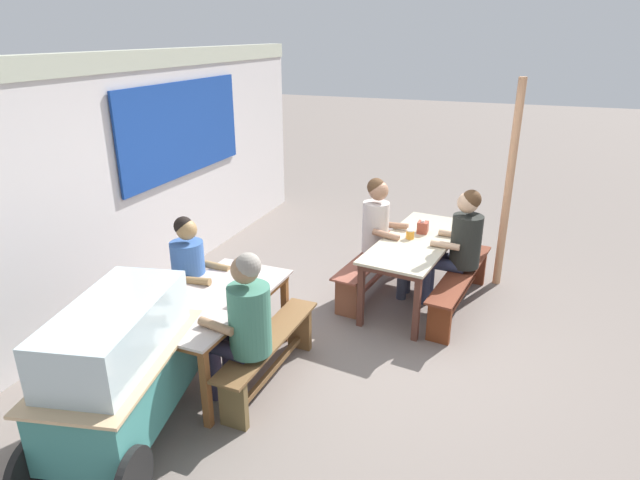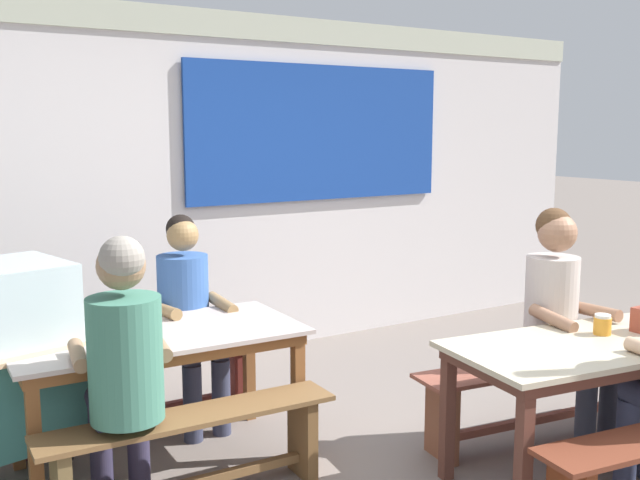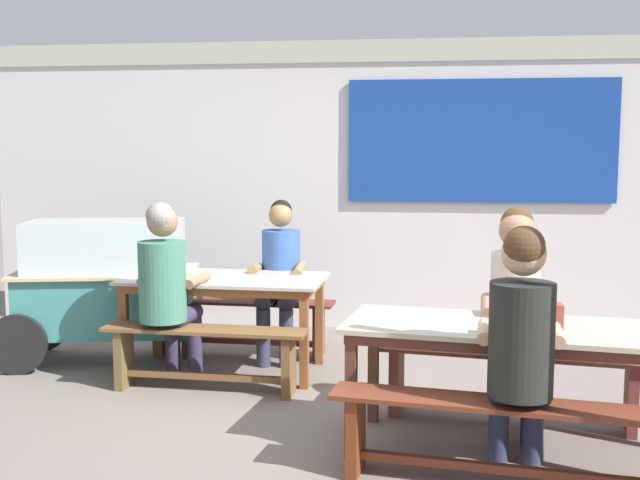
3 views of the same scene
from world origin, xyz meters
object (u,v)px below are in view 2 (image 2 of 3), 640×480
(person_right_near_table, at_px, (561,312))
(condiment_jar, at_px, (602,325))
(dining_table_near, at_px, (616,352))
(person_left_back_turned, at_px, (124,358))
(person_center_facing, at_px, (188,309))
(bench_far_front, at_px, (192,446))
(bench_near_back, at_px, (545,387))
(dining_table_far, at_px, (157,346))
(bench_far_back, at_px, (133,383))

(person_right_near_table, xyz_separation_m, condiment_jar, (-0.09, -0.34, 0.02))
(dining_table_near, height_order, person_right_near_table, person_right_near_table)
(person_left_back_turned, bearing_deg, person_center_facing, 53.02)
(bench_far_front, relative_size, bench_near_back, 0.86)
(dining_table_far, relative_size, condiment_jar, 14.46)
(dining_table_far, relative_size, dining_table_near, 0.81)
(bench_far_back, relative_size, bench_near_back, 0.90)
(bench_near_back, bearing_deg, person_right_near_table, -81.59)
(dining_table_far, xyz_separation_m, dining_table_near, (1.97, -1.35, 0.00))
(person_right_near_table, bearing_deg, condiment_jar, -104.41)
(person_right_near_table, xyz_separation_m, person_center_facing, (-1.70, 1.35, -0.04))
(dining_table_near, distance_m, condiment_jar, 0.15)
(bench_far_front, xyz_separation_m, bench_near_back, (2.05, -0.34, 0.00))
(dining_table_far, distance_m, condiment_jar, 2.33)
(bench_near_back, distance_m, condiment_jar, 0.64)
(bench_far_back, relative_size, person_right_near_table, 1.13)
(dining_table_near, distance_m, person_right_near_table, 0.44)
(condiment_jar, bearing_deg, person_right_near_table, 75.59)
(bench_near_back, bearing_deg, bench_far_back, 146.12)
(dining_table_near, distance_m, bench_near_back, 0.62)
(person_center_facing, distance_m, condiment_jar, 2.34)
(bench_far_back, bearing_deg, person_center_facing, -13.45)
(bench_far_front, bearing_deg, person_center_facing, 68.74)
(dining_table_far, xyz_separation_m, condiment_jar, (1.96, -1.27, 0.13))
(dining_table_far, height_order, person_center_facing, person_center_facing)
(dining_table_far, distance_m, person_right_near_table, 2.25)
(bench_far_back, bearing_deg, person_left_back_turned, -108.94)
(bench_far_back, bearing_deg, person_right_near_table, -35.19)
(bench_far_back, distance_m, bench_near_back, 2.43)
(bench_far_back, relative_size, bench_far_front, 1.05)
(bench_near_back, xyz_separation_m, person_left_back_turned, (-2.34, 0.41, 0.46))
(person_center_facing, bearing_deg, dining_table_far, -128.98)
(bench_far_back, bearing_deg, dining_table_near, -43.57)
(bench_far_back, height_order, person_center_facing, person_center_facing)
(dining_table_far, relative_size, bench_far_front, 1.06)
(person_center_facing, xyz_separation_m, condiment_jar, (1.61, -1.69, 0.06))
(bench_far_front, bearing_deg, person_right_near_table, -11.52)
(person_left_back_turned, bearing_deg, bench_near_back, -9.95)
(dining_table_near, height_order, bench_far_back, dining_table_near)
(bench_far_back, bearing_deg, bench_near_back, -33.88)
(bench_near_back, relative_size, person_right_near_table, 1.25)
(bench_far_front, distance_m, person_center_facing, 1.08)
(person_left_back_turned, bearing_deg, person_right_near_table, -11.68)
(dining_table_near, xyz_separation_m, bench_far_front, (-1.98, 0.84, -0.36))
(person_right_near_table, height_order, person_left_back_turned, person_right_near_table)
(person_right_near_table, bearing_deg, person_left_back_turned, 168.32)
(bench_far_front, distance_m, bench_near_back, 2.08)
(bench_far_front, bearing_deg, bench_near_back, -9.53)
(dining_table_far, xyz_separation_m, person_left_back_turned, (-0.31, -0.44, 0.11))
(bench_far_front, xyz_separation_m, person_center_facing, (0.36, 0.93, 0.42))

